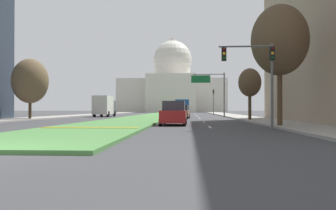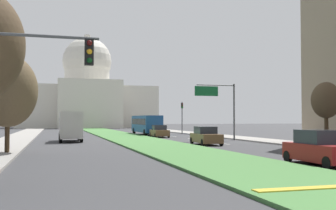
{
  "view_description": "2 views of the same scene",
  "coord_description": "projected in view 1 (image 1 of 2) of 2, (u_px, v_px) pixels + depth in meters",
  "views": [
    {
      "loc": [
        5.74,
        -9.23,
        1.28
      ],
      "look_at": [
        2.06,
        53.37,
        1.92
      ],
      "focal_mm": 37.01,
      "sensor_mm": 36.0,
      "label": 1
    },
    {
      "loc": [
        -8.97,
        -0.84,
        2.44
      ],
      "look_at": [
        2.3,
        38.97,
        3.88
      ],
      "focal_mm": 42.92,
      "sensor_mm": 36.0,
      "label": 2
    }
  ],
  "objects": [
    {
      "name": "median_curb_nose",
      "position": [
        90.0,
        128.0,
        20.21
      ],
      "size": [
        5.69,
        0.5,
        0.04
      ],
      "primitive_type": "cube",
      "color": "gold",
      "rests_on": "grass_median"
    },
    {
      "name": "grass_median",
      "position": [
        156.0,
        115.0,
        61.98
      ],
      "size": [
        6.32,
        105.07,
        0.14
      ],
      "primitive_type": "cube",
      "color": "#4C8442",
      "rests_on": "ground_plane"
    },
    {
      "name": "street_tree_right_mid",
      "position": [
        250.0,
        83.0,
        35.51
      ],
      "size": [
        2.34,
        2.34,
        5.42
      ],
      "color": "#4C3823",
      "rests_on": "ground_plane"
    },
    {
      "name": "overhead_guide_sign",
      "position": [
        212.0,
        86.0,
        50.55
      ],
      "size": [
        4.93,
        0.2,
        6.5
      ],
      "color": "#515456",
      "rests_on": "ground_plane"
    },
    {
      "name": "box_truck_delivery",
      "position": [
        104.0,
        106.0,
        53.72
      ],
      "size": [
        2.4,
        6.4,
        3.2
      ],
      "color": "#4C5156",
      "rests_on": "ground_plane"
    },
    {
      "name": "capitol_building",
      "position": [
        172.0,
        87.0,
        125.39
      ],
      "size": [
        37.71,
        23.84,
        26.84
      ],
      "color": "beige",
      "rests_on": "ground_plane"
    },
    {
      "name": "street_tree_left_mid",
      "position": [
        30.0,
        81.0,
        39.02
      ],
      "size": [
        4.02,
        4.02,
        6.9
      ],
      "color": "#4C3823",
      "rests_on": "ground_plane"
    },
    {
      "name": "city_bus",
      "position": [
        183.0,
        106.0,
        68.63
      ],
      "size": [
        2.62,
        11.0,
        2.95
      ],
      "color": "#1E4C8C",
      "rests_on": "ground_plane"
    },
    {
      "name": "sedan_lead_stopped",
      "position": [
        174.0,
        114.0,
        26.76
      ],
      "size": [
        2.02,
        4.44,
        1.86
      ],
      "color": "maroon",
      "rests_on": "ground_plane"
    },
    {
      "name": "sedan_distant",
      "position": [
        181.0,
        111.0,
        60.16
      ],
      "size": [
        2.15,
        4.54,
        1.63
      ],
      "color": "brown",
      "rests_on": "ground_plane"
    },
    {
      "name": "ground_plane",
      "position": [
        159.0,
        115.0,
        67.8
      ],
      "size": [
        260.0,
        260.0,
        0.0
      ],
      "primitive_type": "plane",
      "color": "#3D3D3F"
    },
    {
      "name": "sedan_midblock",
      "position": [
        181.0,
        112.0,
        44.0
      ],
      "size": [
        2.23,
        4.63,
        1.73
      ],
      "color": "brown",
      "rests_on": "ground_plane"
    },
    {
      "name": "street_tree_right_near",
      "position": [
        280.0,
        40.0,
        23.29
      ],
      "size": [
        3.81,
        3.81,
        8.28
      ],
      "color": "#4C3823",
      "rests_on": "ground_plane"
    },
    {
      "name": "traffic_light_near_right",
      "position": [
        258.0,
        67.0,
        20.9
      ],
      "size": [
        3.34,
        0.35,
        5.2
      ],
      "color": "#515456",
      "rests_on": "ground_plane"
    },
    {
      "name": "sidewalk_right",
      "position": [
        235.0,
        116.0,
        55.37
      ],
      "size": [
        4.0,
        105.07,
        0.15
      ],
      "primitive_type": "cube",
      "color": "#9E9991",
      "rests_on": "ground_plane"
    },
    {
      "name": "lane_dashes_right",
      "position": [
        198.0,
        117.0,
        53.14
      ],
      "size": [
        0.16,
        58.01,
        0.01
      ],
      "color": "silver",
      "rests_on": "ground_plane"
    },
    {
      "name": "sidewalk_left",
      "position": [
        73.0,
        116.0,
        56.93
      ],
      "size": [
        4.0,
        105.07,
        0.15
      ],
      "primitive_type": "cube",
      "color": "#9E9991",
      "rests_on": "ground_plane"
    },
    {
      "name": "traffic_light_far_right",
      "position": [
        213.0,
        98.0,
        69.43
      ],
      "size": [
        0.28,
        0.35,
        5.2
      ],
      "color": "#515456",
      "rests_on": "ground_plane"
    }
  ]
}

